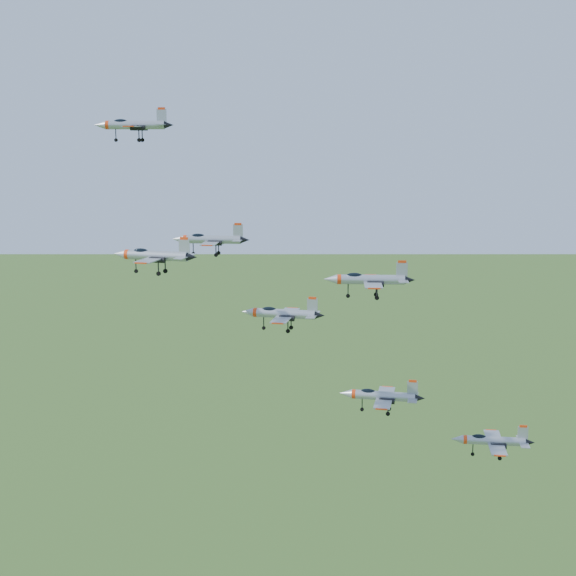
% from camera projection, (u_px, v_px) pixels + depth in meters
% --- Properties ---
extents(jet_lead, '(13.25, 11.32, 3.63)m').
position_uv_depth(jet_lead, '(133.00, 125.00, 134.42)').
color(jet_lead, '#9BA1A7').
extents(jet_left_high, '(11.63, 9.87, 3.15)m').
position_uv_depth(jet_left_high, '(210.00, 239.00, 119.75)').
color(jet_left_high, '#9BA1A7').
extents(jet_right_high, '(11.48, 9.53, 3.07)m').
position_uv_depth(jet_right_high, '(154.00, 255.00, 100.57)').
color(jet_right_high, '#9BA1A7').
extents(jet_left_low, '(12.88, 10.99, 3.52)m').
position_uv_depth(jet_left_low, '(368.00, 279.00, 114.68)').
color(jet_left_low, '#9BA1A7').
extents(jet_right_low, '(11.24, 9.40, 3.01)m').
position_uv_depth(jet_right_low, '(282.00, 313.00, 105.01)').
color(jet_right_low, '#9BA1A7').
extents(jet_trail, '(11.92, 9.97, 3.19)m').
position_uv_depth(jet_trail, '(381.00, 395.00, 111.39)').
color(jet_trail, '#9BA1A7').
extents(jet_extra, '(11.57, 9.79, 3.12)m').
position_uv_depth(jet_extra, '(491.00, 440.00, 112.94)').
color(jet_extra, '#9BA1A7').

